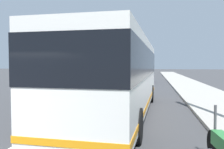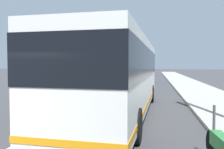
# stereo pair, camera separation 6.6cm
# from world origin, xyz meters

# --- Properties ---
(lane_divider_line) EXTENTS (110.00, 0.16, 0.01)m
(lane_divider_line) POSITION_xyz_m (10.00, 0.00, 0.00)
(lane_divider_line) COLOR silver
(lane_divider_line) RESTS_ON ground
(coach_bus) EXTENTS (11.60, 3.06, 3.22)m
(coach_bus) POSITION_xyz_m (7.70, -2.18, 1.87)
(coach_bus) COLOR silver
(coach_bus) RESTS_ON ground
(car_far_distant) EXTENTS (4.10, 2.12, 1.59)m
(car_far_distant) POSITION_xyz_m (37.12, 2.38, 0.75)
(car_far_distant) COLOR red
(car_far_distant) RESTS_ON ground
(car_side_street) EXTENTS (4.30, 2.09, 1.46)m
(car_side_street) POSITION_xyz_m (40.35, -1.95, 0.69)
(car_side_street) COLOR gray
(car_side_street) RESTS_ON ground
(car_oncoming) EXTENTS (4.21, 2.07, 1.53)m
(car_oncoming) POSITION_xyz_m (26.71, -2.47, 0.73)
(car_oncoming) COLOR navy
(car_oncoming) RESTS_ON ground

